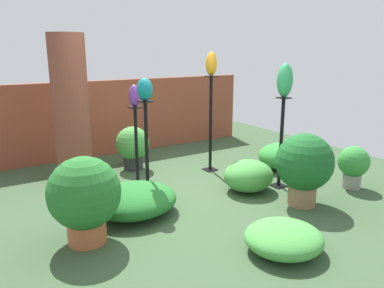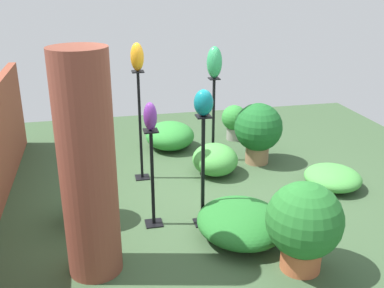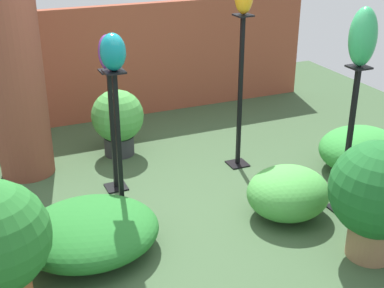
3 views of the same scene
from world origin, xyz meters
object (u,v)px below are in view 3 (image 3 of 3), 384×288
object	(u,v)px
brick_pillar	(15,67)
pedestal_teal	(119,155)
art_vase_violet	(107,52)
potted_plant_mid_left	(118,119)
pedestal_amber	(240,99)
pedestal_violet	(113,137)
art_vase_teal	(113,52)
potted_plant_mid_right	(378,194)
art_vase_jade	(363,37)
pedestal_jade	(348,147)

from	to	relation	value
brick_pillar	pedestal_teal	xyz separation A→B (m)	(0.62, -1.24, -0.49)
brick_pillar	art_vase_violet	size ratio (longest dim) A/B	7.02
brick_pillar	potted_plant_mid_left	xyz separation A→B (m)	(0.97, 0.05, -0.69)
pedestal_amber	pedestal_violet	xyz separation A→B (m)	(-1.31, 0.01, -0.19)
pedestal_violet	art_vase_violet	xyz separation A→B (m)	(0.00, 0.00, 0.79)
art_vase_teal	potted_plant_mid_right	distance (m)	2.24
art_vase_jade	art_vase_teal	world-z (taller)	art_vase_jade
pedestal_amber	art_vase_teal	bearing A→B (deg)	-158.67
pedestal_violet	pedestal_teal	world-z (taller)	pedestal_teal
pedestal_teal	potted_plant_mid_left	world-z (taller)	pedestal_teal
pedestal_amber	potted_plant_mid_left	size ratio (longest dim) A/B	2.15
art_vase_teal	pedestal_amber	bearing A→B (deg)	21.33
brick_pillar	pedestal_jade	world-z (taller)	brick_pillar
pedestal_violet	potted_plant_mid_right	xyz separation A→B (m)	(1.50, -1.83, 0.01)
potted_plant_mid_left	art_vase_teal	bearing A→B (deg)	-105.11
brick_pillar	art_vase_teal	world-z (taller)	brick_pillar
art_vase_jade	potted_plant_mid_left	size ratio (longest dim) A/B	0.65
pedestal_violet	art_vase_jade	size ratio (longest dim) A/B	2.50
pedestal_amber	pedestal_violet	size ratio (longest dim) A/B	1.33
pedestal_violet	art_vase_violet	size ratio (longest dim) A/B	3.74
pedestal_teal	potted_plant_mid_left	distance (m)	1.36
brick_pillar	art_vase_teal	bearing A→B (deg)	-63.38
pedestal_amber	art_vase_violet	world-z (taller)	pedestal_amber
brick_pillar	potted_plant_mid_right	world-z (taller)	brick_pillar
pedestal_jade	pedestal_teal	bearing A→B (deg)	161.44
pedestal_amber	brick_pillar	bearing A→B (deg)	161.17
art_vase_violet	potted_plant_mid_left	distance (m)	1.20
pedestal_teal	pedestal_jade	bearing A→B (deg)	-18.56
art_vase_teal	potted_plant_mid_right	size ratio (longest dim) A/B	0.31
pedestal_amber	art_vase_violet	xyz separation A→B (m)	(-1.31, 0.01, 0.60)
brick_pillar	pedestal_violet	size ratio (longest dim) A/B	1.88
pedestal_jade	potted_plant_mid_right	size ratio (longest dim) A/B	1.39
brick_pillar	art_vase_violet	xyz separation A→B (m)	(0.72, -0.68, 0.23)
art_vase_violet	pedestal_teal	bearing A→B (deg)	-100.10
pedestal_jade	pedestal_teal	size ratio (longest dim) A/B	0.99
potted_plant_mid_right	pedestal_amber	bearing A→B (deg)	95.96
art_vase_teal	potted_plant_mid_left	world-z (taller)	art_vase_teal
pedestal_jade	brick_pillar	bearing A→B (deg)	142.88
art_vase_jade	pedestal_amber	bearing A→B (deg)	109.96
art_vase_violet	potted_plant_mid_right	size ratio (longest dim) A/B	0.33
brick_pillar	pedestal_amber	size ratio (longest dim) A/B	1.41
art_vase_teal	pedestal_teal	bearing A→B (deg)	180.00
art_vase_violet	art_vase_teal	bearing A→B (deg)	-100.10
brick_pillar	potted_plant_mid_right	xyz separation A→B (m)	(2.22, -2.51, -0.56)
pedestal_violet	potted_plant_mid_left	size ratio (longest dim) A/B	1.62
pedestal_amber	art_vase_teal	distance (m)	1.69
potted_plant_mid_right	potted_plant_mid_left	world-z (taller)	potted_plant_mid_right
brick_pillar	art_vase_jade	world-z (taller)	brick_pillar
pedestal_teal	art_vase_teal	world-z (taller)	art_vase_teal
potted_plant_mid_left	pedestal_jade	bearing A→B (deg)	-52.24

